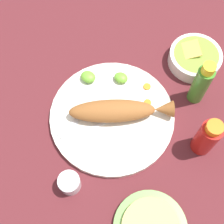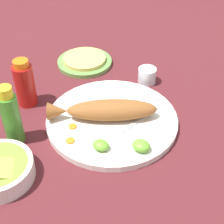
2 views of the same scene
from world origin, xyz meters
TOP-DOWN VIEW (x-y plane):
  - ground_plane at (0.00, 0.00)m, footprint 4.00×4.00m
  - main_plate at (0.00, 0.00)m, footprint 0.36×0.36m
  - fried_fish at (-0.02, -0.01)m, footprint 0.29×0.20m
  - fork_near at (0.04, 0.08)m, footprint 0.11×0.16m
  - fork_far at (0.08, 0.05)m, footprint 0.06×0.18m
  - carrot_slice_near at (-0.05, -0.13)m, footprint 0.02×0.02m
  - carrot_slice_mid at (-0.08, -0.08)m, footprint 0.02×0.02m
  - lime_wedge_main at (0.03, -0.12)m, footprint 0.04×0.04m
  - lime_wedge_side at (0.12, -0.08)m, footprint 0.05×0.04m
  - hot_sauce_bottle_red at (-0.26, -0.03)m, footprint 0.06×0.06m
  - hot_sauce_bottle_green at (-0.19, -0.18)m, footprint 0.05×0.05m
  - salt_cup at (0.01, 0.23)m, footprint 0.06×0.06m
  - tortilla_plate at (-0.23, 0.23)m, footprint 0.19×0.19m
  - tortilla_stack at (-0.23, 0.23)m, footprint 0.15×0.15m

SIDE VIEW (x-z plane):
  - ground_plane at x=0.00m, z-range 0.00..0.00m
  - tortilla_plate at x=-0.23m, z-range 0.00..0.01m
  - main_plate at x=0.00m, z-range 0.00..0.02m
  - fork_near at x=0.04m, z-range 0.02..0.02m
  - fork_far at x=0.08m, z-range 0.02..0.02m
  - carrot_slice_near at x=-0.05m, z-range 0.02..0.02m
  - carrot_slice_mid at x=-0.08m, z-range 0.02..0.02m
  - tortilla_stack at x=-0.23m, z-range 0.01..0.03m
  - salt_cup at x=0.01m, z-range 0.00..0.05m
  - lime_wedge_main at x=0.03m, z-range 0.02..0.04m
  - lime_wedge_side at x=0.12m, z-range 0.02..0.04m
  - fried_fish at x=-0.02m, z-range 0.02..0.07m
  - hot_sauce_bottle_red at x=-0.26m, z-range 0.00..0.14m
  - hot_sauce_bottle_green at x=-0.19m, z-range -0.01..0.16m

